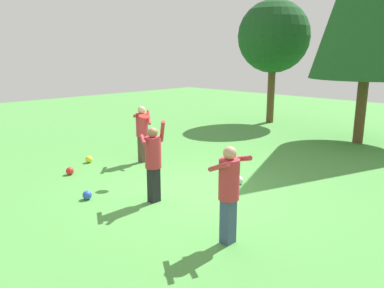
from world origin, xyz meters
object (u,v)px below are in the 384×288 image
(ball_white, at_px, (239,180))
(ball_blue, at_px, (87,195))
(tree_left, at_px, (274,37))
(person_bystander, at_px, (229,187))
(ball_red, at_px, (70,171))
(person_thrower, at_px, (153,158))
(frisbee, at_px, (144,117))
(ball_yellow, at_px, (89,159))
(person_catcher, at_px, (142,129))

(ball_white, relative_size, ball_blue, 0.98)
(ball_blue, xyz_separation_m, tree_left, (-2.56, 10.93, 3.69))
(ball_blue, relative_size, tree_left, 0.04)
(person_bystander, xyz_separation_m, ball_blue, (-3.38, -0.63, -0.88))
(ball_red, bearing_deg, person_thrower, 6.75)
(frisbee, xyz_separation_m, ball_red, (-1.67, -1.18, -1.48))
(frisbee, xyz_separation_m, ball_white, (1.92, 1.32, -1.48))
(person_bystander, bearing_deg, ball_yellow, 8.97)
(frisbee, distance_m, ball_yellow, 2.76)
(person_catcher, distance_m, ball_red, 2.30)
(ball_white, bearing_deg, person_thrower, -105.90)
(ball_yellow, bearing_deg, tree_left, 90.32)
(ball_red, bearing_deg, ball_yellow, 124.51)
(ball_red, relative_size, ball_white, 1.04)
(frisbee, xyz_separation_m, ball_blue, (0.19, -1.77, -1.48))
(person_bystander, xyz_separation_m, frisbee, (-3.57, 1.13, 0.61))
(person_catcher, bearing_deg, person_thrower, 1.65)
(person_thrower, xyz_separation_m, ball_white, (0.61, 2.15, -0.85))
(person_bystander, relative_size, ball_white, 8.50)
(person_thrower, distance_m, ball_red, 3.12)
(ball_red, distance_m, tree_left, 11.01)
(tree_left, bearing_deg, person_bystander, -60.02)
(frisbee, bearing_deg, person_bystander, -17.60)
(person_thrower, height_order, ball_yellow, person_thrower)
(ball_blue, bearing_deg, frisbee, 96.26)
(person_thrower, height_order, ball_blue, person_thrower)
(person_catcher, relative_size, ball_red, 8.08)
(frisbee, distance_m, ball_white, 2.76)
(person_thrower, bearing_deg, frisbee, 0.00)
(ball_yellow, bearing_deg, person_bystander, -8.63)
(person_catcher, bearing_deg, ball_yellow, -96.51)
(person_bystander, bearing_deg, ball_red, 18.07)
(person_catcher, xyz_separation_m, tree_left, (-1.09, 8.25, 2.83))
(tree_left, bearing_deg, person_catcher, -82.46)
(ball_blue, distance_m, tree_left, 11.82)
(person_thrower, bearing_deg, person_bystander, -155.50)
(person_thrower, distance_m, ball_blue, 1.69)
(person_bystander, bearing_deg, ball_white, -38.41)
(frisbee, distance_m, tree_left, 9.72)
(person_bystander, xyz_separation_m, ball_white, (-1.66, 2.46, -0.88))
(frisbee, bearing_deg, tree_left, 104.49)
(ball_white, height_order, ball_yellow, ball_yellow)
(person_bystander, distance_m, ball_white, 3.09)
(ball_red, relative_size, ball_blue, 1.02)
(ball_white, height_order, tree_left, tree_left)
(ball_yellow, height_order, tree_left, tree_left)
(person_catcher, height_order, ball_yellow, person_catcher)
(ball_red, height_order, ball_blue, ball_red)
(ball_yellow, xyz_separation_m, tree_left, (-0.05, 9.41, 3.69))
(person_thrower, relative_size, ball_red, 8.75)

